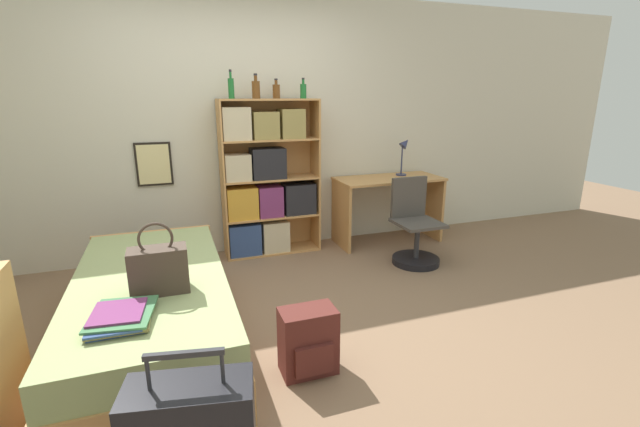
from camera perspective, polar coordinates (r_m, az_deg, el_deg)
The scene contains 14 objects.
ground_plane at distance 3.24m, azimuth -6.30°, elevation -14.52°, with size 14.00×14.00×0.00m, color #84664C.
wall_back at distance 4.49m, azimuth -12.02°, elevation 11.15°, with size 10.00×0.09×2.60m.
bed at distance 3.09m, azimuth -21.30°, elevation -11.93°, with size 0.95×2.01×0.51m.
handbag at distance 2.66m, azimuth -20.70°, elevation -6.94°, with size 0.32×0.16×0.42m.
book_stack_on_bed at distance 2.45m, azimuth -25.15°, elevation -12.36°, with size 0.35×0.39×0.06m.
bookcase at distance 4.41m, azimuth -7.41°, elevation 4.16°, with size 0.98×0.31×1.58m.
bottle_green at distance 4.27m, azimuth -11.77°, elevation 16.11°, with size 0.06×0.06×0.26m.
bottle_brown at distance 4.29m, azimuth -8.54°, elevation 16.09°, with size 0.08×0.08×0.23m.
bottle_clear at distance 4.40m, azimuth -5.85°, elevation 15.95°, with size 0.07×0.07×0.19m.
bottle_blue at distance 4.41m, azimuth -2.24°, elevation 16.06°, with size 0.06×0.06×0.20m.
desk at distance 4.84m, azimuth 9.07°, elevation 2.14°, with size 1.17×0.53×0.73m.
desk_lamp at distance 4.93m, azimuth 11.18°, elevation 8.37°, with size 0.16×0.12×0.43m.
desk_chair at distance 4.34m, azimuth 12.48°, elevation -3.03°, with size 0.46×0.46×0.83m.
backpack at distance 2.66m, azimuth -1.56°, elevation -16.70°, with size 0.33×0.23×0.41m.
Camera 1 is at (-0.61, -2.74, 1.62)m, focal length 24.00 mm.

